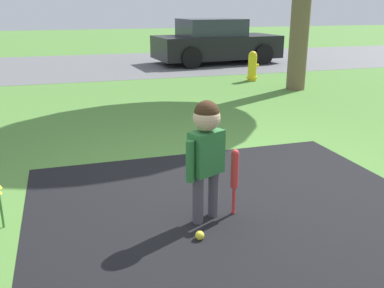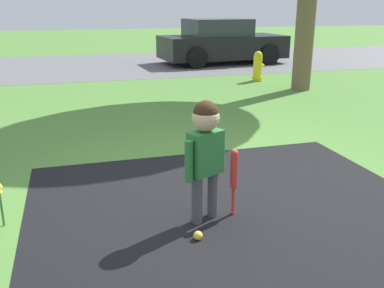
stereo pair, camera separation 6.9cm
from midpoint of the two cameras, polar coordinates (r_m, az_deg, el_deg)
The scene contains 7 objects.
ground_plane at distance 4.44m, azimuth 2.83°, elevation -5.44°, with size 60.00×60.00×0.00m, color #518438.
street_strip at distance 13.69m, azimuth -11.25°, elevation 10.34°, with size 40.00×6.00×0.01m.
child at distance 3.50m, azimuth 1.36°, elevation -0.08°, with size 0.39×0.27×1.05m.
baseball_bat at distance 3.70m, azimuth 5.17°, elevation -3.85°, with size 0.07×0.07×0.61m.
sports_ball at distance 3.45m, azimuth 0.46°, elevation -12.10°, with size 0.07×0.07×0.07m.
fire_hydrant at distance 10.61m, azimuth 7.87°, elevation 10.23°, with size 0.29×0.26×0.71m.
parked_car at distance 13.80m, azimuth 2.97°, elevation 13.36°, with size 3.96×2.16×1.36m.
Camera 1 is at (-1.44, -3.81, 1.77)m, focal length 40.00 mm.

